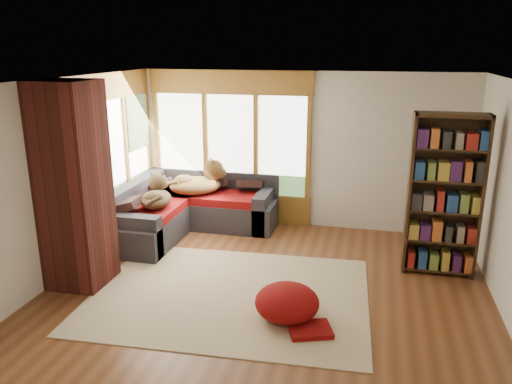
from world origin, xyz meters
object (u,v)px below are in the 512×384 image
at_px(sectional_sofa, 175,213).
at_px(dog_tan, 200,182).
at_px(pouf, 287,301).
at_px(area_rug, 230,294).
at_px(bookshelf, 444,196).
at_px(dog_brindle, 156,196).
at_px(brick_chimney, 74,186).

distance_m(sectional_sofa, dog_tan, 0.67).
xyz_separation_m(pouf, dog_tan, (-1.96, 2.63, 0.58)).
distance_m(sectional_sofa, area_rug, 2.48).
height_order(bookshelf, dog_brindle, bookshelf).
distance_m(sectional_sofa, pouf, 3.28).
relative_size(area_rug, dog_tan, 3.33).
height_order(sectional_sofa, pouf, sectional_sofa).
distance_m(area_rug, dog_brindle, 2.30).
relative_size(brick_chimney, sectional_sofa, 1.18).
xyz_separation_m(sectional_sofa, dog_brindle, (-0.09, -0.47, 0.44)).
distance_m(brick_chimney, sectional_sofa, 2.32).
bearing_deg(sectional_sofa, brick_chimney, -102.07).
distance_m(sectional_sofa, dog_brindle, 0.65).
bearing_deg(area_rug, pouf, -26.24).
xyz_separation_m(sectional_sofa, bookshelf, (4.09, -0.66, 0.79)).
bearing_deg(sectional_sofa, dog_brindle, -99.99).
bearing_deg(dog_tan, pouf, -82.67).
height_order(brick_chimney, bookshelf, brick_chimney).
relative_size(sectional_sofa, dog_tan, 2.16).
bearing_deg(pouf, area_rug, 153.76).
height_order(area_rug, pouf, pouf).
relative_size(bookshelf, dog_tan, 2.13).
distance_m(area_rug, bookshelf, 3.07).
distance_m(bookshelf, dog_brindle, 4.20).
height_order(pouf, dog_tan, dog_tan).
bearing_deg(dog_brindle, brick_chimney, 152.09).
bearing_deg(brick_chimney, dog_brindle, 77.09).
height_order(brick_chimney, dog_brindle, brick_chimney).
bearing_deg(brick_chimney, bookshelf, 16.96).
bearing_deg(brick_chimney, sectional_sofa, 77.71).
bearing_deg(dog_brindle, sectional_sofa, -25.20).
bearing_deg(dog_brindle, bookshelf, -107.58).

